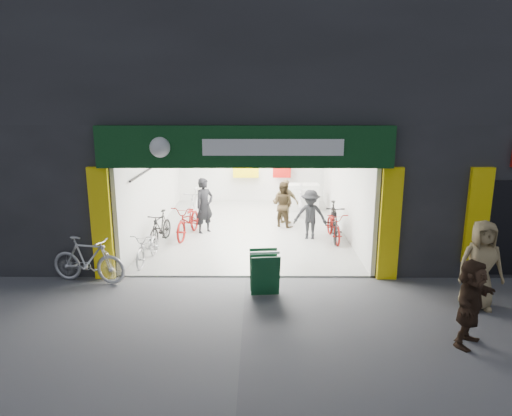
{
  "coord_description": "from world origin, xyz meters",
  "views": [
    {
      "loc": [
        0.29,
        -9.94,
        4.06
      ],
      "look_at": [
        0.23,
        1.5,
        1.3
      ],
      "focal_mm": 32.0,
      "sensor_mm": 36.0,
      "label": 1
    }
  ],
  "objects_px": {
    "bike_left_front": "(148,247)",
    "parked_bike": "(88,260)",
    "sandwich_board": "(265,272)",
    "pedestrian_near": "(481,265)",
    "bike_right_front": "(334,221)"
  },
  "relations": [
    {
      "from": "bike_left_front",
      "to": "sandwich_board",
      "type": "xyz_separation_m",
      "value": [
        2.92,
        -1.91,
        0.09
      ]
    },
    {
      "from": "parked_bike",
      "to": "bike_right_front",
      "type": "bearing_deg",
      "value": -49.26
    },
    {
      "from": "bike_left_front",
      "to": "pedestrian_near",
      "type": "relative_size",
      "value": 0.88
    },
    {
      "from": "parked_bike",
      "to": "pedestrian_near",
      "type": "bearing_deg",
      "value": -86.31
    },
    {
      "from": "bike_left_front",
      "to": "sandwich_board",
      "type": "distance_m",
      "value": 3.49
    },
    {
      "from": "bike_left_front",
      "to": "bike_right_front",
      "type": "height_order",
      "value": "bike_right_front"
    },
    {
      "from": "parked_bike",
      "to": "sandwich_board",
      "type": "relative_size",
      "value": 1.93
    },
    {
      "from": "parked_bike",
      "to": "sandwich_board",
      "type": "height_order",
      "value": "parked_bike"
    },
    {
      "from": "bike_left_front",
      "to": "parked_bike",
      "type": "distance_m",
      "value": 1.64
    },
    {
      "from": "bike_left_front",
      "to": "bike_right_front",
      "type": "bearing_deg",
      "value": 26.97
    },
    {
      "from": "bike_left_front",
      "to": "parked_bike",
      "type": "bearing_deg",
      "value": -123.74
    },
    {
      "from": "bike_left_front",
      "to": "sandwich_board",
      "type": "relative_size",
      "value": 1.72
    },
    {
      "from": "pedestrian_near",
      "to": "sandwich_board",
      "type": "relative_size",
      "value": 1.94
    },
    {
      "from": "pedestrian_near",
      "to": "sandwich_board",
      "type": "distance_m",
      "value": 4.27
    },
    {
      "from": "pedestrian_near",
      "to": "sandwich_board",
      "type": "height_order",
      "value": "pedestrian_near"
    }
  ]
}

